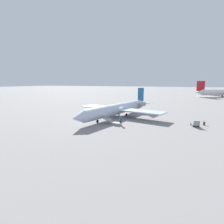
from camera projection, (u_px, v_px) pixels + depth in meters
name	position (u px, v px, depth m)	size (l,w,h in m)	color
ground_plane	(117.00, 117.00, 41.39)	(600.00, 600.00, 0.00)	gray
airplane_main	(120.00, 108.00, 41.79)	(28.59, 21.96, 6.53)	silver
boarding_stairs	(115.00, 123.00, 33.67)	(1.84, 4.14, 1.65)	#99999E
passenger	(121.00, 120.00, 33.20)	(0.39, 0.56, 1.74)	#23232D
luggage_cart	(195.00, 124.00, 32.50)	(2.40, 1.58, 1.22)	gray
suitcase	(204.00, 123.00, 33.37)	(0.28, 0.39, 0.88)	brown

